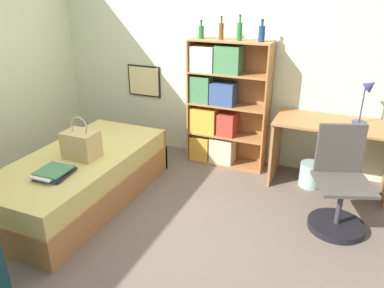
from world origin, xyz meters
name	(u,v)px	position (x,y,z in m)	size (l,w,h in m)	color
ground_plane	(141,214)	(0.00, 0.00, 0.00)	(14.00, 14.00, 0.00)	#66564C
wall_back	(204,54)	(0.00, 1.66, 1.30)	(10.00, 0.09, 2.60)	beige
bed	(82,177)	(-0.70, 0.02, 0.25)	(0.98, 2.01, 0.51)	#A36B3D
handbag	(81,144)	(-0.63, -0.01, 0.65)	(0.33, 0.24, 0.42)	tan
book_stack_on_bed	(54,172)	(-0.61, -0.42, 0.54)	(0.31, 0.37, 0.07)	#334C84
bookcase	(218,105)	(0.27, 1.45, 0.74)	(0.96, 0.32, 1.52)	#A36B3D
bottle_green	(201,32)	(0.06, 1.41, 1.60)	(0.06, 0.06, 0.20)	#1E6B2D
bottle_brown	(221,31)	(0.30, 1.43, 1.62)	(0.06, 0.06, 0.26)	brown
bottle_clear	(240,31)	(0.51, 1.42, 1.62)	(0.06, 0.06, 0.27)	#1E6B2D
bottle_blue	(262,33)	(0.75, 1.44, 1.61)	(0.07, 0.07, 0.24)	navy
desk	(332,142)	(1.63, 1.31, 0.53)	(1.23, 0.60, 0.76)	#A36B3D
desk_lamp	(368,93)	(1.89, 1.39, 1.09)	(0.19, 0.14, 0.49)	navy
desk_chair	(339,197)	(1.77, 0.56, 0.30)	(0.60, 0.60, 0.95)	black
waste_bin	(311,175)	(1.46, 1.25, 0.14)	(0.25, 0.25, 0.27)	#99C1B2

